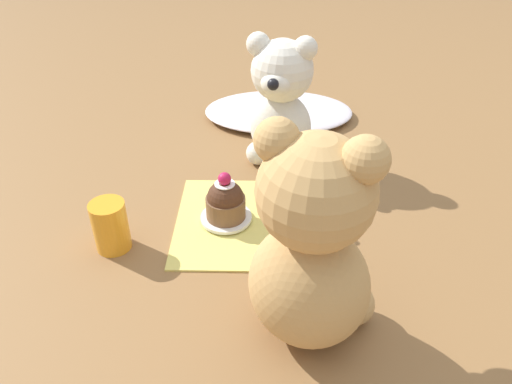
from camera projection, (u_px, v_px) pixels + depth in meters
name	position (u px, v px, depth m)	size (l,w,h in m)	color
ground_plane	(256.00, 222.00, 0.76)	(4.00, 4.00, 0.00)	olive
knitted_placemat	(256.00, 221.00, 0.76)	(0.24, 0.22, 0.01)	#E0D166
tulle_cloth	(279.00, 111.00, 1.05)	(0.31, 0.21, 0.02)	silver
teddy_bear_cream	(281.00, 101.00, 0.85)	(0.13, 0.13, 0.23)	silver
teddy_bear_tan	(313.00, 248.00, 0.52)	(0.17, 0.16, 0.27)	tan
cupcake_near_cream_bear	(299.00, 204.00, 0.74)	(0.06, 0.06, 0.07)	brown
saucer_plate	(226.00, 219.00, 0.75)	(0.08, 0.08, 0.01)	white
cupcake_near_tan_bear	(225.00, 202.00, 0.74)	(0.06, 0.06, 0.08)	brown
juice_glass	(110.00, 226.00, 0.69)	(0.05, 0.05, 0.07)	orange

